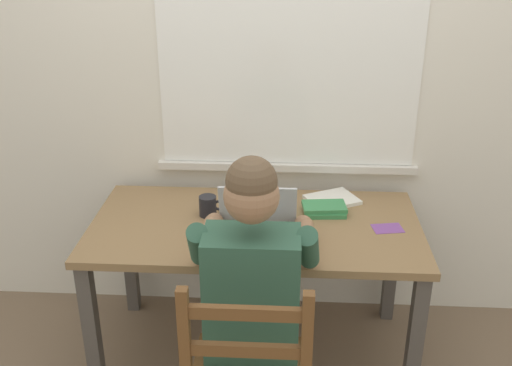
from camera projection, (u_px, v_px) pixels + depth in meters
name	position (u px, v px, depth m)	size (l,w,h in m)	color
ground_plane	(255.00, 351.00, 2.93)	(8.00, 8.00, 0.00)	brown
back_wall	(261.00, 69.00, 2.81)	(6.00, 0.08, 2.60)	silver
desk	(255.00, 241.00, 2.68)	(1.47, 0.74, 0.71)	olive
seated_person	(254.00, 285.00, 2.25)	(0.50, 0.60, 1.25)	#2D5642
laptop	(256.00, 231.00, 2.47)	(0.33, 0.30, 0.23)	#ADAFB2
computer_mouse	(311.00, 252.00, 2.38)	(0.06, 0.10, 0.03)	#ADAFB2
coffee_mug_white	(260.00, 204.00, 2.71)	(0.12, 0.08, 0.10)	silver
coffee_mug_dark	(208.00, 206.00, 2.70)	(0.12, 0.08, 0.09)	black
book_stack_main	(325.00, 209.00, 2.73)	(0.21, 0.15, 0.04)	#38844C
paper_pile_near_laptop	(228.00, 248.00, 2.44)	(0.25, 0.19, 0.01)	white
paper_pile_back_corner	(332.00, 200.00, 2.85)	(0.23, 0.18, 0.02)	silver
landscape_photo_print	(388.00, 228.00, 2.60)	(0.13, 0.09, 0.00)	#7A4293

